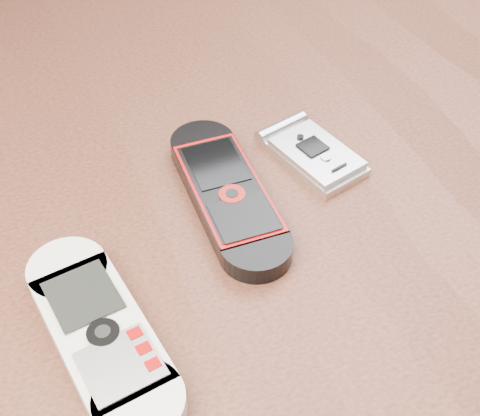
% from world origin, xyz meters
% --- Properties ---
extents(table, '(1.20, 0.80, 0.75)m').
position_xyz_m(table, '(0.00, 0.00, 0.64)').
color(table, black).
rests_on(table, ground).
extents(nokia_white, '(0.07, 0.17, 0.02)m').
position_xyz_m(nokia_white, '(-0.11, -0.06, 0.76)').
color(nokia_white, white).
rests_on(nokia_white, table).
extents(nokia_black_red, '(0.06, 0.17, 0.02)m').
position_xyz_m(nokia_black_red, '(0.00, 0.02, 0.76)').
color(nokia_black_red, black).
rests_on(nokia_black_red, table).
extents(motorola_razr, '(0.07, 0.10, 0.01)m').
position_xyz_m(motorola_razr, '(0.08, 0.03, 0.76)').
color(motorola_razr, silver).
rests_on(motorola_razr, table).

